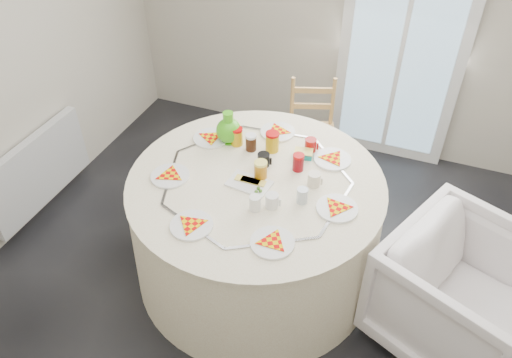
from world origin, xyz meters
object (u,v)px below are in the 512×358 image
(radiator, at_px, (38,171))
(green_pitcher, at_px, (229,131))
(wooden_chair, at_px, (312,129))
(armchair, at_px, (463,297))
(table, at_px, (256,228))

(radiator, bearing_deg, green_pitcher, 14.13)
(wooden_chair, relative_size, armchair, 1.00)
(armchair, bearing_deg, radiator, 112.74)
(table, xyz_separation_m, wooden_chair, (0.05, 1.11, 0.09))
(radiator, xyz_separation_m, green_pitcher, (1.44, 0.36, 0.49))
(radiator, relative_size, table, 0.61)
(radiator, height_order, armchair, armchair)
(wooden_chair, distance_m, armchair, 1.75)
(armchair, bearing_deg, table, 109.61)
(armchair, height_order, green_pitcher, green_pitcher)
(radiator, distance_m, green_pitcher, 1.56)
(green_pitcher, bearing_deg, armchair, -17.26)
(radiator, relative_size, armchair, 1.16)
(green_pitcher, bearing_deg, table, -47.95)
(table, relative_size, green_pitcher, 7.49)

